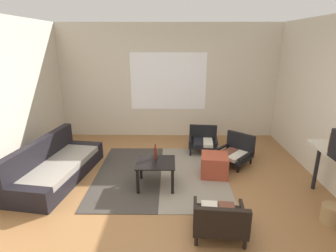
{
  "coord_description": "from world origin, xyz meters",
  "views": [
    {
      "loc": [
        0.07,
        -3.46,
        2.3
      ],
      "look_at": [
        0.02,
        0.83,
        0.93
      ],
      "focal_mm": 28.79,
      "sensor_mm": 36.0,
      "label": 1
    }
  ],
  "objects_px": {
    "coffee_table": "(156,167)",
    "armchair_corner": "(235,151)",
    "armchair_by_window": "(203,140)",
    "couch": "(56,167)",
    "wicker_basket": "(331,214)",
    "glass_bottle": "(155,153)",
    "ottoman_orange": "(214,165)",
    "armchair_striped_foreground": "(220,219)"
  },
  "relations": [
    {
      "from": "armchair_striped_foreground",
      "to": "glass_bottle",
      "type": "bearing_deg",
      "value": 123.01
    },
    {
      "from": "armchair_by_window",
      "to": "glass_bottle",
      "type": "height_order",
      "value": "glass_bottle"
    },
    {
      "from": "ottoman_orange",
      "to": "couch",
      "type": "bearing_deg",
      "value": -177.02
    },
    {
      "from": "couch",
      "to": "armchair_corner",
      "type": "xyz_separation_m",
      "value": [
        3.25,
        0.68,
        0.03
      ]
    },
    {
      "from": "armchair_by_window",
      "to": "glass_bottle",
      "type": "relative_size",
      "value": 2.52
    },
    {
      "from": "glass_bottle",
      "to": "armchair_by_window",
      "type": "bearing_deg",
      "value": 55.35
    },
    {
      "from": "couch",
      "to": "armchair_striped_foreground",
      "type": "relative_size",
      "value": 2.96
    },
    {
      "from": "armchair_by_window",
      "to": "couch",
      "type": "bearing_deg",
      "value": -154.81
    },
    {
      "from": "armchair_corner",
      "to": "coffee_table",
      "type": "bearing_deg",
      "value": -148.75
    },
    {
      "from": "armchair_corner",
      "to": "ottoman_orange",
      "type": "relative_size",
      "value": 1.8
    },
    {
      "from": "armchair_corner",
      "to": "glass_bottle",
      "type": "distance_m",
      "value": 1.73
    },
    {
      "from": "armchair_striped_foreground",
      "to": "armchair_corner",
      "type": "xyz_separation_m",
      "value": [
        0.67,
        2.09,
        0.01
      ]
    },
    {
      "from": "armchair_by_window",
      "to": "ottoman_orange",
      "type": "xyz_separation_m",
      "value": [
        0.08,
        -1.12,
        -0.06
      ]
    },
    {
      "from": "armchair_striped_foreground",
      "to": "glass_bottle",
      "type": "xyz_separation_m",
      "value": [
        -0.85,
        1.3,
        0.31
      ]
    },
    {
      "from": "ottoman_orange",
      "to": "wicker_basket",
      "type": "bearing_deg",
      "value": -44.01
    },
    {
      "from": "couch",
      "to": "wicker_basket",
      "type": "bearing_deg",
      "value": -15.69
    },
    {
      "from": "coffee_table",
      "to": "armchair_corner",
      "type": "relative_size",
      "value": 0.74
    },
    {
      "from": "wicker_basket",
      "to": "ottoman_orange",
      "type": "bearing_deg",
      "value": 135.99
    },
    {
      "from": "armchair_by_window",
      "to": "armchair_corner",
      "type": "xyz_separation_m",
      "value": [
        0.57,
        -0.59,
        -0.02
      ]
    },
    {
      "from": "couch",
      "to": "ottoman_orange",
      "type": "height_order",
      "value": "couch"
    },
    {
      "from": "coffee_table",
      "to": "ottoman_orange",
      "type": "relative_size",
      "value": 1.34
    },
    {
      "from": "couch",
      "to": "armchair_striped_foreground",
      "type": "height_order",
      "value": "couch"
    },
    {
      "from": "couch",
      "to": "ottoman_orange",
      "type": "xyz_separation_m",
      "value": [
        2.76,
        0.14,
        -0.02
      ]
    },
    {
      "from": "armchair_striped_foreground",
      "to": "wicker_basket",
      "type": "distance_m",
      "value": 1.54
    },
    {
      "from": "couch",
      "to": "glass_bottle",
      "type": "distance_m",
      "value": 1.77
    },
    {
      "from": "coffee_table",
      "to": "armchair_corner",
      "type": "distance_m",
      "value": 1.76
    },
    {
      "from": "couch",
      "to": "wicker_basket",
      "type": "height_order",
      "value": "couch"
    },
    {
      "from": "coffee_table",
      "to": "armchair_corner",
      "type": "bearing_deg",
      "value": 31.25
    },
    {
      "from": "coffee_table",
      "to": "wicker_basket",
      "type": "height_order",
      "value": "coffee_table"
    },
    {
      "from": "ottoman_orange",
      "to": "wicker_basket",
      "type": "height_order",
      "value": "ottoman_orange"
    },
    {
      "from": "coffee_table",
      "to": "wicker_basket",
      "type": "distance_m",
      "value": 2.53
    },
    {
      "from": "couch",
      "to": "coffee_table",
      "type": "height_order",
      "value": "couch"
    },
    {
      "from": "armchair_striped_foreground",
      "to": "ottoman_orange",
      "type": "xyz_separation_m",
      "value": [
        0.17,
        1.55,
        -0.04
      ]
    },
    {
      "from": "coffee_table",
      "to": "glass_bottle",
      "type": "distance_m",
      "value": 0.23
    },
    {
      "from": "coffee_table",
      "to": "glass_bottle",
      "type": "bearing_deg",
      "value": 94.75
    },
    {
      "from": "armchair_by_window",
      "to": "wicker_basket",
      "type": "bearing_deg",
      "value": -59.6
    },
    {
      "from": "armchair_by_window",
      "to": "armchair_corner",
      "type": "distance_m",
      "value": 0.82
    },
    {
      "from": "glass_bottle",
      "to": "wicker_basket",
      "type": "bearing_deg",
      "value": -23.87
    },
    {
      "from": "wicker_basket",
      "to": "glass_bottle",
      "type": "bearing_deg",
      "value": 156.13
    },
    {
      "from": "coffee_table",
      "to": "armchair_by_window",
      "type": "height_order",
      "value": "armchair_by_window"
    },
    {
      "from": "coffee_table",
      "to": "ottoman_orange",
      "type": "xyz_separation_m",
      "value": [
        1.01,
        0.38,
        -0.16
      ]
    },
    {
      "from": "couch",
      "to": "wicker_basket",
      "type": "xyz_separation_m",
      "value": [
        4.1,
        -1.15,
        -0.08
      ]
    }
  ]
}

